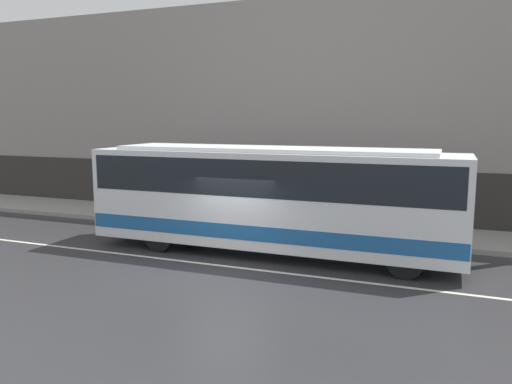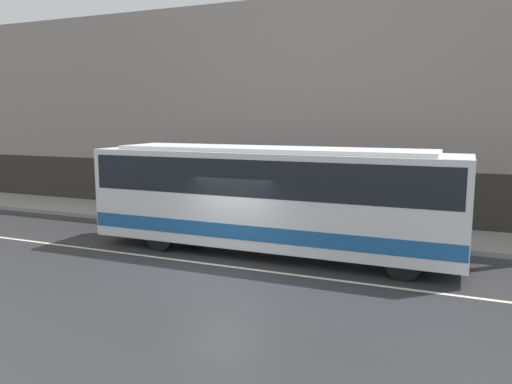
% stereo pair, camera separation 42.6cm
% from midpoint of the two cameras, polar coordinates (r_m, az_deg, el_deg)
% --- Properties ---
extents(ground_plane, '(60.00, 60.00, 0.00)m').
position_cam_midpoint_polar(ground_plane, '(14.65, -4.26, -8.47)').
color(ground_plane, '#2D2D30').
extents(sidewalk, '(60.00, 3.17, 0.17)m').
position_cam_midpoint_polar(sidewalk, '(19.65, 2.80, -3.82)').
color(sidewalk, gray).
rests_on(sidewalk, ground_plane).
extents(building_facade, '(60.00, 0.35, 9.08)m').
position_cam_midpoint_polar(building_facade, '(20.85, 4.41, 8.77)').
color(building_facade, gray).
rests_on(building_facade, ground_plane).
extents(lane_stripe, '(54.00, 0.14, 0.01)m').
position_cam_midpoint_polar(lane_stripe, '(14.65, -4.26, -8.46)').
color(lane_stripe, beige).
rests_on(lane_stripe, ground_plane).
extents(transit_bus, '(11.63, 2.49, 3.36)m').
position_cam_midpoint_polar(transit_bus, '(15.59, 0.92, -0.27)').
color(transit_bus, white).
rests_on(transit_bus, ground_plane).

